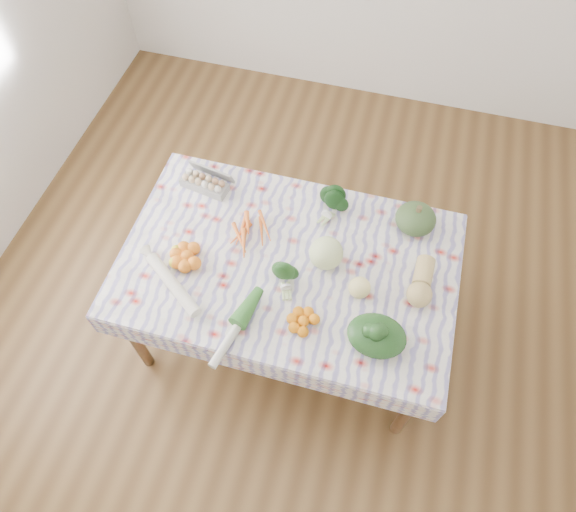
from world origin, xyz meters
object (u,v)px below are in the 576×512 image
object	(u,v)px
butternut_squash	(422,281)
grapefruit	(360,288)
egg_carton	(204,184)
kabocha_squash	(416,219)
cabbage	(326,253)
dining_table	(288,271)

from	to	relation	value
butternut_squash	grapefruit	world-z (taller)	butternut_squash
egg_carton	kabocha_squash	distance (m)	1.13
cabbage	grapefruit	world-z (taller)	cabbage
kabocha_squash	butternut_squash	size ratio (longest dim) A/B	0.80
dining_table	egg_carton	distance (m)	0.67
egg_carton	grapefruit	size ratio (longest dim) A/B	2.46
egg_carton	kabocha_squash	bearing A→B (deg)	12.15
kabocha_squash	butternut_squash	bearing A→B (deg)	-77.02
dining_table	butternut_squash	bearing A→B (deg)	2.74
cabbage	kabocha_squash	bearing A→B (deg)	40.34
egg_carton	cabbage	xyz separation A→B (m)	(0.74, -0.29, 0.05)
grapefruit	butternut_squash	bearing A→B (deg)	21.17
cabbage	grapefruit	size ratio (longest dim) A/B	1.57
cabbage	butternut_squash	world-z (taller)	cabbage
dining_table	butternut_squash	xyz separation A→B (m)	(0.65, 0.03, 0.14)
grapefruit	cabbage	bearing A→B (deg)	146.62
butternut_squash	grapefruit	xyz separation A→B (m)	(-0.28, -0.11, -0.01)
egg_carton	butternut_squash	size ratio (longest dim) A/B	1.01
egg_carton	cabbage	world-z (taller)	cabbage
cabbage	grapefruit	distance (m)	0.23
cabbage	grapefruit	bearing A→B (deg)	-33.38
dining_table	egg_carton	bearing A→B (deg)	148.87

